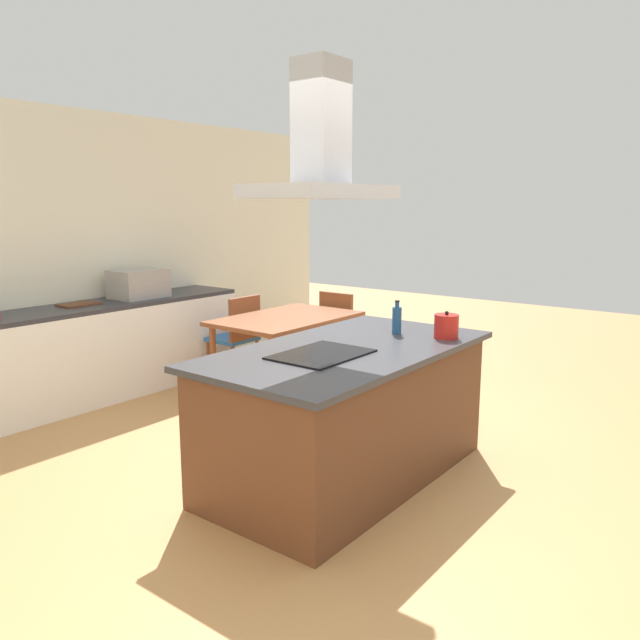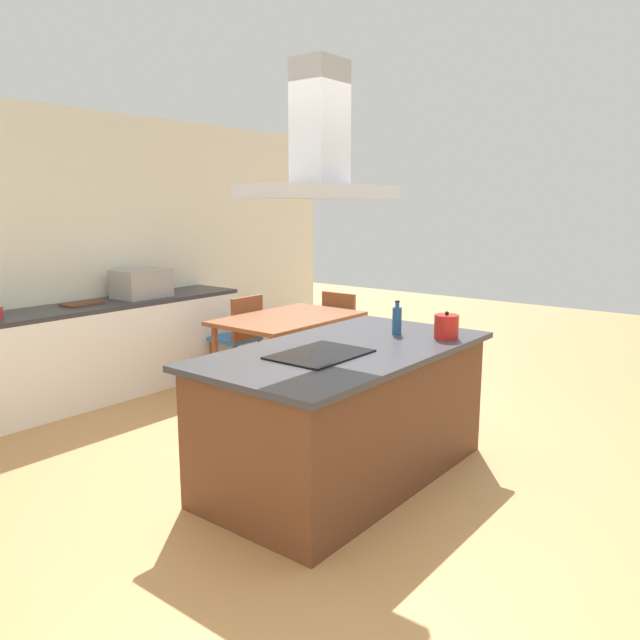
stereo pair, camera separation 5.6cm
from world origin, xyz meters
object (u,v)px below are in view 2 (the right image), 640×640
tea_kettle (446,326)px  dining_table (288,325)px  countertop_microwave (142,283)px  olive_oil_bottle (397,320)px  chair_at_right_end (344,326)px  range_hood (320,155)px  cooktop (320,354)px  chair_facing_back_wall (240,332)px  cutting_board (82,304)px

tea_kettle → dining_table: (0.57, 1.96, -0.32)m
tea_kettle → countertop_microwave: bearing=92.7°
olive_oil_bottle → countertop_microwave: countertop_microwave is taller
chair_at_right_end → olive_oil_bottle: bearing=-134.2°
tea_kettle → chair_at_right_end: 2.51m
range_hood → tea_kettle: bearing=-22.4°
countertop_microwave → chair_at_right_end: bearing=-38.4°
cooktop → chair_at_right_end: cooktop is taller
chair_facing_back_wall → range_hood: bearing=-123.8°
olive_oil_bottle → chair_facing_back_wall: olive_oil_bottle is taller
cooktop → range_hood: bearing=0.0°
olive_oil_bottle → range_hood: size_ratio=0.27×
olive_oil_bottle → chair_facing_back_wall: bearing=73.9°
tea_kettle → countertop_microwave: 3.27m
tea_kettle → range_hood: range_hood is taller
dining_table → chair_facing_back_wall: bearing=90.0°
cutting_board → chair_facing_back_wall: size_ratio=0.38×
cooktop → cutting_board: cutting_board is taller
chair_facing_back_wall → chair_at_right_end: bearing=-36.0°
cooktop → chair_facing_back_wall: size_ratio=0.67×
tea_kettle → chair_at_right_end: size_ratio=0.25×
olive_oil_bottle → cooktop: bearing=177.5°
dining_table → range_hood: 2.61m
dining_table → chair_at_right_end: 0.93m
dining_table → range_hood: bearing=-133.5°
cooktop → dining_table: cooktop is taller
dining_table → chair_facing_back_wall: (0.00, 0.67, -0.16)m
chair_at_right_end → cutting_board: bearing=149.2°
olive_oil_bottle → chair_at_right_end: size_ratio=0.27×
countertop_microwave → range_hood: size_ratio=0.56×
chair_at_right_end → chair_facing_back_wall: (-0.92, 0.67, 0.00)m
cooktop → countertop_microwave: bearing=74.9°
range_hood → cutting_board: bearing=87.1°
chair_facing_back_wall → tea_kettle: bearing=-102.2°
countertop_microwave → dining_table: 1.54m
dining_table → range_hood: range_hood is taller
range_hood → cooktop: bearing=0.0°
cutting_board → dining_table: (1.35, -1.35, -0.24)m
tea_kettle → chair_at_right_end: bearing=52.9°
tea_kettle → cutting_board: size_ratio=0.65×
range_hood → olive_oil_bottle: bearing=-2.5°
olive_oil_bottle → chair_at_right_end: (1.57, 1.62, -0.49)m
cutting_board → chair_facing_back_wall: cutting_board is taller
olive_oil_bottle → cutting_board: olive_oil_bottle is taller
range_hood → countertop_microwave: bearing=74.9°
olive_oil_bottle → dining_table: 1.78m
cooktop → olive_oil_bottle: size_ratio=2.47×
chair_facing_back_wall → range_hood: range_hood is taller
countertop_microwave → range_hood: 3.17m
olive_oil_bottle → dining_table: size_ratio=0.17×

